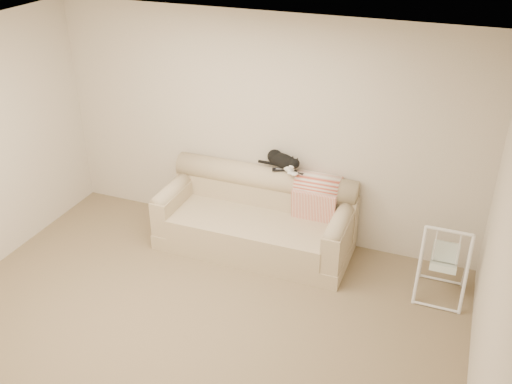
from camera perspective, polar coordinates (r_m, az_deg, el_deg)
ground_plane at (r=5.60m, az=-6.75°, el=-13.63°), size 5.00×5.00×0.00m
room_shell at (r=4.72m, az=-7.79°, el=0.30°), size 5.04×4.04×2.60m
sofa at (r=6.54m, az=0.06°, el=-2.68°), size 2.20×0.93×0.90m
remote_a at (r=6.41m, az=2.44°, el=2.26°), size 0.19×0.11×0.03m
remote_b at (r=6.36m, az=4.15°, el=1.97°), size 0.18×0.10×0.02m
tuxedo_cat at (r=6.39m, az=2.70°, el=3.11°), size 0.54×0.37×0.22m
throw_blanket at (r=6.38m, az=6.19°, el=0.12°), size 0.50×0.38×0.58m
baby_swing at (r=6.05m, az=18.27°, el=-6.72°), size 0.48×0.51×0.79m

